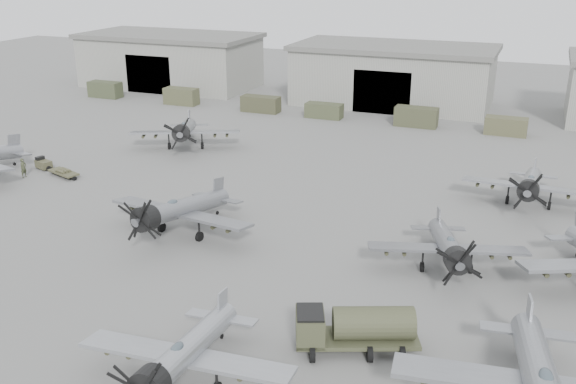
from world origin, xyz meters
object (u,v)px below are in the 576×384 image
tug_trailer (51,167)px  aircraft_near_1 (183,355)px  ground_crew (23,168)px  aircraft_mid_1 (178,210)px  aircraft_mid_2 (448,247)px  aircraft_near_2 (541,384)px  fuel_tanker (355,326)px  aircraft_far_1 (531,184)px  aircraft_far_0 (185,130)px

tug_trailer → aircraft_near_1: bearing=-21.8°
tug_trailer → ground_crew: (-1.31, -2.38, 0.51)m
aircraft_mid_1 → aircraft_mid_2: aircraft_mid_1 is taller
aircraft_near_2 → aircraft_mid_1: (-27.03, 12.88, -0.24)m
aircraft_near_2 → fuel_tanker: aircraft_near_2 is taller
aircraft_near_2 → aircraft_far_1: 29.92m
tug_trailer → aircraft_near_2: bearing=-6.9°
aircraft_mid_1 → fuel_tanker: aircraft_mid_1 is taller
aircraft_far_1 → tug_trailer: (-46.09, -7.86, -1.65)m
ground_crew → aircraft_mid_1: bearing=-103.4°
fuel_tanker → aircraft_far_0: bearing=110.9°
fuel_tanker → tug_trailer: (-37.91, 18.95, -1.05)m
aircraft_near_1 → tug_trailer: bearing=135.7°
aircraft_near_1 → aircraft_mid_2: (10.54, 18.09, -0.06)m
aircraft_far_0 → fuel_tanker: (29.19, -31.22, -0.75)m
aircraft_near_2 → fuel_tanker: size_ratio=1.91×
aircraft_mid_1 → fuel_tanker: (17.29, -9.81, -0.74)m
aircraft_near_1 → aircraft_far_1: (15.32, 33.47, 0.04)m
aircraft_near_1 → fuel_tanker: size_ratio=1.59×
aircraft_mid_2 → ground_crew: bearing=155.9°
aircraft_near_1 → aircraft_far_1: aircraft_far_1 is taller
aircraft_mid_1 → aircraft_far_0: aircraft_far_0 is taller
aircraft_near_1 → aircraft_mid_1: size_ratio=0.92×
aircraft_far_0 → fuel_tanker: bearing=-71.6°
aircraft_far_0 → fuel_tanker: 42.74m
aircraft_mid_1 → aircraft_far_0: size_ratio=1.03×
aircraft_mid_2 → aircraft_near_2: bearing=-83.5°
aircraft_far_0 → aircraft_mid_2: bearing=-55.9°
aircraft_near_2 → aircraft_far_0: bearing=131.2°
fuel_tanker → tug_trailer: size_ratio=1.12×
aircraft_mid_1 → fuel_tanker: 19.89m
aircraft_mid_2 → aircraft_far_0: bearing=131.5°
aircraft_far_0 → aircraft_far_1: 37.62m
fuel_tanker → ground_crew: bearing=134.9°
aircraft_mid_1 → aircraft_far_1: (25.47, 17.00, -0.13)m
aircraft_near_1 → aircraft_mid_1: (-10.15, 16.47, 0.18)m
aircraft_far_1 → ground_crew: size_ratio=5.92×
aircraft_near_1 → aircraft_far_1: 36.81m
aircraft_far_1 → aircraft_near_2: bearing=-85.0°
aircraft_near_2 → tug_trailer: 52.53m
aircraft_mid_2 → aircraft_far_0: 38.12m
aircraft_mid_2 → fuel_tanker: (-3.39, -11.43, -0.50)m
aircraft_near_1 → ground_crew: aircraft_near_1 is taller
aircraft_far_0 → ground_crew: aircraft_far_0 is taller
fuel_tanker → aircraft_near_2: bearing=-39.7°
ground_crew → aircraft_mid_2: bearing=-93.2°
ground_crew → fuel_tanker: bearing=-109.2°
aircraft_near_2 → ground_crew: aircraft_near_2 is taller
aircraft_mid_1 → aircraft_mid_2: (20.68, 1.62, -0.24)m
aircraft_far_1 → aircraft_mid_1: bearing=-144.3°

